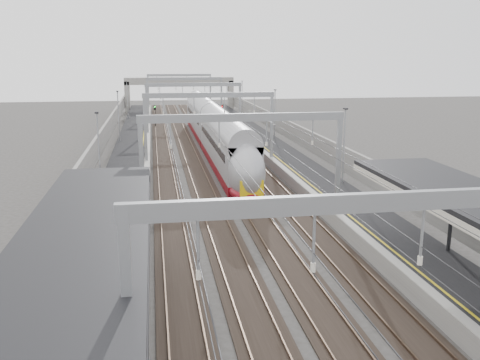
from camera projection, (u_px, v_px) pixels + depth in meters
name	position (u px, v px, depth m)	size (l,w,h in m)	color
platform_left	(130.00, 160.00, 55.48)	(4.00, 120.00, 1.00)	black
platform_right	(280.00, 156.00, 57.98)	(4.00, 120.00, 1.00)	black
tracks	(207.00, 162.00, 56.83)	(11.40, 140.00, 0.20)	black
overhead_line	(201.00, 100.00, 61.81)	(13.00, 140.00, 6.60)	gray
canopy_left	(62.00, 288.00, 14.04)	(4.40, 30.00, 4.24)	black
overbridge	(179.00, 85.00, 108.53)	(22.00, 2.20, 6.90)	slate
wall_left	(98.00, 151.00, 54.73)	(0.30, 120.00, 3.20)	slate
wall_right	(309.00, 145.00, 58.23)	(0.30, 120.00, 3.20)	slate
train	(215.00, 134.00, 62.27)	(2.83, 51.49, 4.46)	maroon
signal_green	(155.00, 112.00, 84.91)	(0.32, 0.32, 3.48)	black
signal_red_near	(211.00, 114.00, 81.47)	(0.32, 0.32, 3.48)	black
signal_red_far	(222.00, 112.00, 85.43)	(0.32, 0.32, 3.48)	black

